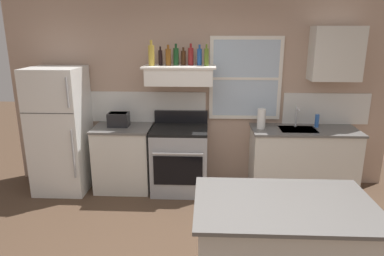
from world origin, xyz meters
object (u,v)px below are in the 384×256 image
Objects in this scene: dish_soap_bottle at (317,121)px; bottle_balsamic_dark at (160,57)px; toaster at (119,119)px; bottle_brown_stout at (183,58)px; kitchen_island at (281,253)px; stove_range at (180,159)px; bottle_red_label_wine at (191,56)px; bottle_champagne_gold_foil at (151,55)px; paper_towel_roll at (261,119)px; bottle_blue_liqueur at (199,57)px; refrigerator at (60,130)px; bottle_amber_wine at (168,57)px; bottle_dark_green_wine at (176,56)px; bottle_olive_oil_square at (206,57)px.

bottle_balsamic_dark is at bearing -179.35° from dish_soap_bottle.
bottle_brown_stout is at bearing 5.40° from toaster.
kitchen_island is (1.24, -2.20, -1.39)m from bottle_balsamic_dark.
stove_range is 1.41m from bottle_red_label_wine.
dish_soap_bottle is (2.25, 0.08, -0.88)m from bottle_champagne_gold_foil.
paper_towel_roll is 0.78m from dish_soap_bottle.
bottle_red_label_wine is 0.12m from bottle_blue_liqueur.
bottle_balsamic_dark reaches higher than stove_range.
refrigerator is 3.37m from kitchen_island.
bottle_champagne_gold_foil is at bearing 179.10° from paper_towel_roll.
bottle_blue_liqueur is at bearing 4.85° from refrigerator.
bottle_brown_stout is 0.17× the size of kitchen_island.
bottle_champagne_gold_foil reaches higher than bottle_red_label_wine.
refrigerator is 6.39× the size of bottle_amber_wine.
refrigerator is 1.81m from bottle_amber_wine.
bottle_olive_oil_square is (0.40, -0.05, -0.00)m from bottle_dark_green_wine.
bottle_red_label_wine is at bearing 10.73° from bottle_amber_wine.
toaster is at bearing 179.20° from paper_towel_roll.
bottle_blue_liqueur is (0.21, -0.01, 0.02)m from bottle_brown_stout.
bottle_olive_oil_square is (0.61, -0.05, 0.01)m from bottle_balsamic_dark.
dish_soap_bottle is at bearing 4.18° from stove_range.
bottle_red_label_wine is at bearing -178.61° from bottle_blue_liqueur.
bottle_balsamic_dark is 0.61m from bottle_olive_oil_square.
bottle_dark_green_wine is at bearing 112.83° from stove_range.
bottle_amber_wine is (0.11, -0.03, 0.01)m from bottle_balsamic_dark.
refrigerator is 6.07× the size of bottle_red_label_wine.
dish_soap_bottle is at bearing 2.60° from refrigerator.
bottle_champagne_gold_foil is 0.72m from bottle_olive_oil_square.
stove_range is 1.40m from bottle_dark_green_wine.
bottle_dark_green_wine reaches higher than toaster.
refrigerator is at bearing -179.20° from stove_range.
bottle_champagne_gold_foil is 1.40× the size of bottle_brown_stout.
bottle_red_label_wine is 1.05× the size of bottle_blue_liqueur.
bottle_dark_green_wine is 1.42m from paper_towel_roll.
bottle_brown_stout reaches higher than kitchen_island.
bottle_amber_wine is (1.50, 0.10, 0.99)m from refrigerator.
bottle_balsamic_dark is at bearing 119.44° from kitchen_island.
bottle_red_label_wine is at bearing 5.08° from refrigerator.
stove_range is 4.04× the size of paper_towel_roll.
bottle_amber_wine is 1.15× the size of bottle_brown_stout.
bottle_blue_liqueur is 0.19× the size of kitchen_island.
bottle_champagne_gold_foil reaches higher than dish_soap_bottle.
bottle_blue_liqueur is 1.00× the size of paper_towel_roll.
bottle_balsamic_dark is 0.88× the size of bottle_olive_oil_square.
bottle_red_label_wine is 0.22m from bottle_olive_oil_square.
bottle_champagne_gold_foil is 1.69m from paper_towel_roll.
stove_range is at bearing -175.82° from dish_soap_bottle.
bottle_champagne_gold_foil is 0.32m from bottle_dark_green_wine.
dish_soap_bottle is at bearing 1.60° from bottle_amber_wine.
bottle_olive_oil_square is at bearing -4.49° from bottle_balsamic_dark.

